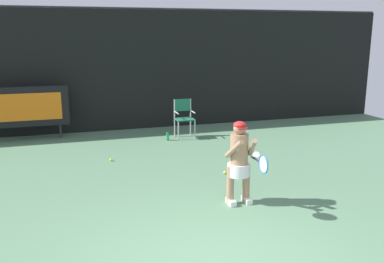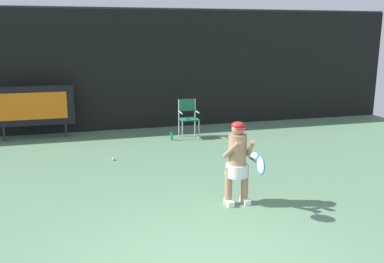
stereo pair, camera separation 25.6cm
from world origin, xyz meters
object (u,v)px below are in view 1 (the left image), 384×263
Objects in this scene: tennis_ball_loose at (111,160)px; water_bottle at (168,136)px; umpire_chair at (184,116)px; scoreboard at (27,107)px; tennis_racket at (263,164)px; tennis_ball_spare at (225,173)px; tennis_player at (239,159)px.

water_bottle is at bearing 40.91° from tennis_ball_loose.
umpire_chair is 4.08× the size of water_bottle.
tennis_racket is (3.90, -6.47, -0.05)m from scoreboard.
umpire_chair is 3.44m from tennis_ball_spare.
scoreboard is 32.35× the size of tennis_ball_spare.
water_bottle is 3.90× the size of tennis_ball_spare.
tennis_player is (0.12, -4.66, 0.67)m from water_bottle.
water_bottle is at bearing 98.32° from tennis_ball_spare.
tennis_racket is (0.24, -5.30, 0.78)m from water_bottle.
tennis_ball_spare is (2.20, -1.65, 0.00)m from tennis_ball_loose.
tennis_player is at bearing 109.36° from tennis_racket.
tennis_ball_loose is at bearing 126.30° from tennis_racket.
scoreboard is 32.35× the size of tennis_ball_loose.
scoreboard is 2.04× the size of umpire_chair.
scoreboard is 4.32m from umpire_chair.
tennis_racket is at bearing -95.97° from tennis_ball_spare.
umpire_chair is at bearing -12.55° from scoreboard.
tennis_ball_loose is 2.75m from tennis_ball_spare.
water_bottle reaches higher than tennis_ball_spare.
tennis_ball_spare is (0.46, -3.16, -0.09)m from water_bottle.
tennis_ball_loose is at bearing -139.09° from water_bottle.
umpire_chair reaches higher than tennis_racket.
scoreboard is at bearing 129.91° from tennis_racket.
water_bottle is at bearing 91.45° from tennis_player.
tennis_ball_loose is at bearing 120.45° from tennis_player.
tennis_racket is at bearing -79.48° from tennis_player.
tennis_racket is (-0.30, -5.54, 0.28)m from umpire_chair.
umpire_chair is at bearing 85.06° from tennis_player.
umpire_chair is 0.77m from water_bottle.
water_bottle is at bearing -156.49° from umpire_chair.
water_bottle is at bearing -17.73° from scoreboard.
tennis_ball_spare is (0.34, 1.50, -0.76)m from tennis_player.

